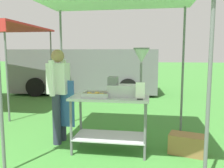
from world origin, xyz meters
TOP-DOWN VIEW (x-y plane):
  - ground_plane at (0.00, 6.00)m, footprint 70.00×70.00m
  - donut_cart at (0.02, 0.94)m, footprint 1.20×0.61m
  - donut_tray at (-0.17, 0.88)m, footprint 0.40×0.32m
  - donut_fryer at (0.32, 0.99)m, footprint 0.62×0.28m
  - menu_sign at (0.50, 0.75)m, footprint 0.13×0.05m
  - vendor at (-0.90, 1.19)m, footprint 0.46×0.54m
  - supply_crate at (1.22, 1.02)m, footprint 0.60×0.43m
  - van_grey at (-1.86, 6.39)m, footprint 5.50×2.39m

SIDE VIEW (x-z plane):
  - ground_plane at x=0.00m, z-range 0.00..0.00m
  - supply_crate at x=1.22m, z-range 0.00..0.31m
  - donut_cart at x=0.02m, z-range 0.19..1.07m
  - van_grey at x=-1.86m, z-range 0.03..1.72m
  - vendor at x=-0.90m, z-range 0.10..1.71m
  - donut_tray at x=-0.17m, z-range 0.87..0.94m
  - menu_sign at x=0.50m, z-range 0.86..1.11m
  - donut_fryer at x=0.32m, z-range 0.76..1.51m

